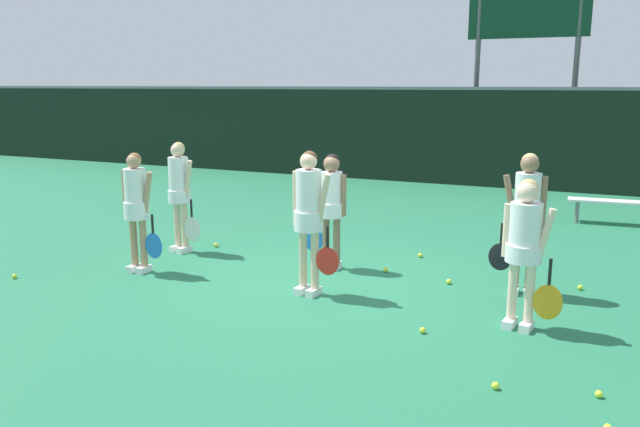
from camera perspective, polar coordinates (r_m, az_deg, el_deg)
ground_plane at (r=8.38m, az=0.05°, el=-6.20°), size 140.00×140.00×0.00m
fence_windscreen at (r=16.52m, az=12.80°, el=6.91°), size 60.00×0.08×2.52m
scoreboard at (r=17.51m, az=18.49°, el=16.25°), size 3.00×0.15×5.43m
bench_courtside at (r=12.91m, az=26.16°, el=0.76°), size 2.03×0.50×0.45m
player_0 at (r=8.93m, az=-16.42°, el=0.89°), size 0.63×0.34×1.67m
player_1 at (r=7.62m, az=-1.00°, el=0.25°), size 0.65×0.36×1.80m
player_2 at (r=6.89m, az=18.25°, el=-2.41°), size 0.66×0.38×1.62m
player_3 at (r=9.86m, az=-12.71°, el=2.30°), size 0.63×0.35×1.72m
player_4 at (r=8.75m, az=1.00°, el=1.13°), size 0.65×0.35×1.64m
player_5 at (r=8.03m, az=18.32°, el=0.16°), size 0.64×0.36×1.77m
tennis_ball_0 at (r=8.69m, az=22.70°, el=-6.25°), size 0.07×0.07×0.07m
tennis_ball_1 at (r=9.43m, az=-26.15°, el=-5.18°), size 0.06×0.06×0.06m
tennis_ball_2 at (r=5.93m, az=24.14°, el=-14.84°), size 0.06×0.06×0.06m
tennis_ball_3 at (r=10.22m, az=-9.48°, el=-2.85°), size 0.07×0.07×0.07m
tennis_ball_4 at (r=8.80m, az=6.03°, el=-5.14°), size 0.07×0.07×0.07m
tennis_ball_6 at (r=8.42m, az=11.70°, el=-6.12°), size 0.07×0.07×0.07m
tennis_ball_7 at (r=9.61m, az=9.17°, el=-3.78°), size 0.07×0.07×0.07m
tennis_ball_8 at (r=5.78m, az=15.75°, el=-14.91°), size 0.07×0.07×0.07m
tennis_ball_11 at (r=6.78m, az=9.36°, el=-10.50°), size 0.07×0.07×0.07m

